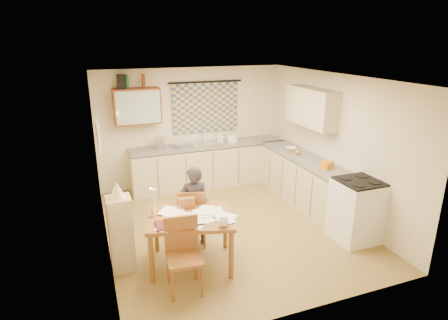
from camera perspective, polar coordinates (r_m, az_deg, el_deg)
name	(u,v)px	position (r m, az deg, el deg)	size (l,w,h in m)	color
floor	(230,227)	(6.52, 0.94, -10.11)	(4.00, 4.50, 0.02)	olive
ceiling	(231,77)	(5.77, 1.08, 12.53)	(4.00, 4.50, 0.02)	white
wall_back	(192,127)	(8.09, -4.91, 5.05)	(4.00, 0.02, 2.50)	beige
wall_front	(308,216)	(4.16, 12.67, -8.37)	(4.00, 0.02, 2.50)	beige
wall_left	(100,172)	(5.64, -18.36, -1.69)	(0.02, 4.50, 2.50)	beige
wall_right	(335,145)	(6.99, 16.53, 2.25)	(0.02, 4.50, 2.50)	beige
window_blind	(205,108)	(8.06, -2.84, 7.94)	(1.45, 0.03, 1.05)	#344678
curtain_rod	(205,82)	(7.96, -2.86, 11.81)	(0.04, 0.04, 1.60)	black
wall_cabinet	(137,106)	(7.59, -13.11, 8.00)	(0.90, 0.34, 0.70)	#5E260D
wall_cabinet_glass	(138,108)	(7.42, -12.92, 7.80)	(0.84, 0.02, 0.64)	#99B2A5
upper_cabinet_right	(311,107)	(7.19, 13.18, 7.87)	(0.34, 1.30, 0.70)	tan
framed_print	(98,134)	(5.90, -18.62, 3.71)	(0.04, 0.50, 0.40)	beige
print_canvas	(100,134)	(5.90, -18.38, 3.74)	(0.01, 0.42, 0.32)	beige
counter_back	(208,165)	(8.10, -2.38, -0.77)	(3.30, 0.62, 0.92)	tan
counter_right	(310,184)	(7.24, 12.92, -3.58)	(0.62, 2.95, 0.92)	tan
stove	(356,210)	(6.27, 19.52, -7.23)	(0.65, 0.65, 1.00)	white
sink	(204,146)	(7.95, -2.99, 2.09)	(0.55, 0.45, 0.10)	silver
tap	(202,136)	(8.07, -3.30, 3.65)	(0.03, 0.03, 0.28)	silver
dish_rack	(182,145)	(7.80, -6.38, 2.23)	(0.35, 0.30, 0.06)	silver
kettle	(160,143)	(7.68, -9.76, 2.52)	(0.18, 0.18, 0.24)	silver
mixing_bowl	(232,138)	(8.12, 1.27, 3.34)	(0.24, 0.24, 0.16)	white
soap_bottle	(220,138)	(8.07, -0.58, 3.41)	(0.12, 0.12, 0.20)	white
bowl	(291,149)	(7.66, 10.24, 1.71)	(0.25, 0.25, 0.05)	white
orange_bag	(326,165)	(6.71, 15.34, -0.70)	(0.22, 0.16, 0.12)	orange
fruit_orange	(298,152)	(7.36, 11.18, 1.18)	(0.10, 0.10, 0.10)	orange
speaker	(122,82)	(7.49, -15.34, 11.43)	(0.16, 0.20, 0.26)	black
bottle_green	(127,82)	(7.50, -14.55, 11.50)	(0.07, 0.07, 0.26)	#195926
bottle_brown	(144,81)	(7.54, -12.16, 11.70)	(0.07, 0.07, 0.26)	#5E260D
dining_table	(191,240)	(5.37, -5.01, -12.03)	(1.35, 1.15, 0.75)	brown
chair_far	(193,226)	(5.91, -4.82, -10.06)	(0.52, 0.52, 0.93)	brown
chair_near	(185,269)	(4.94, -6.04, -16.22)	(0.47, 0.47, 0.95)	brown
person	(194,206)	(5.72, -4.59, -7.06)	(0.49, 0.34, 1.29)	black
shelf_stand	(121,234)	(5.36, -15.40, -10.83)	(0.32, 0.30, 1.08)	tan
lampshade	(117,190)	(5.08, -16.00, -4.41)	(0.20, 0.20, 0.22)	beige
letter_rack	(187,203)	(5.39, -5.71, -6.55)	(0.22, 0.10, 0.16)	brown
mug	(223,222)	(4.90, -0.08, -9.50)	(0.13, 0.13, 0.10)	white
magazine	(156,226)	(4.97, -10.39, -9.92)	(0.22, 0.29, 0.03)	maroon
book	(159,221)	(5.11, -9.80, -9.09)	(0.31, 0.32, 0.02)	orange
orange_box	(169,226)	(4.92, -8.41, -9.97)	(0.12, 0.08, 0.04)	orange
eyeglasses	(200,225)	(4.94, -3.63, -9.85)	(0.13, 0.04, 0.02)	black
candle_holder	(152,211)	(5.21, -10.91, -7.62)	(0.06, 0.06, 0.18)	silver
candle	(154,197)	(5.13, -10.62, -5.56)	(0.02, 0.02, 0.22)	white
candle_flame	(150,189)	(5.08, -11.18, -4.31)	(0.02, 0.02, 0.02)	#FFCC66
papers	(195,216)	(5.17, -4.40, -8.46)	(1.17, 0.87, 0.02)	white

